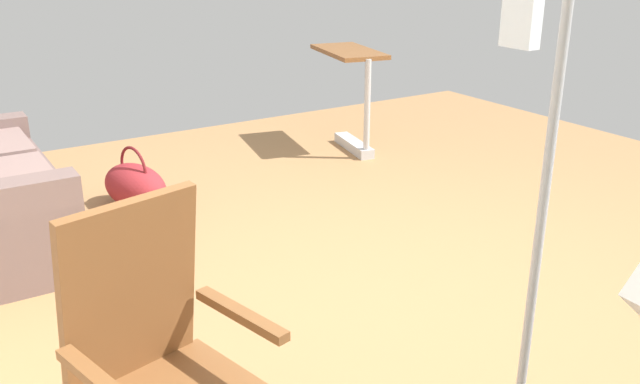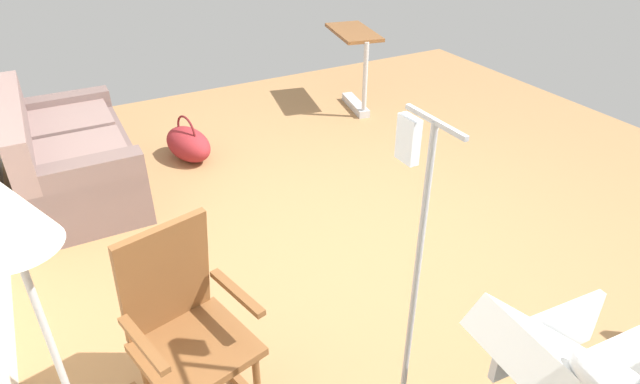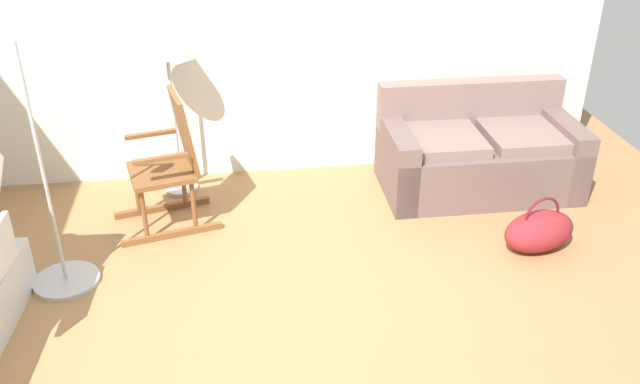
{
  "view_description": "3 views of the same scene",
  "coord_description": "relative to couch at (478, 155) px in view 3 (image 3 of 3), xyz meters",
  "views": [
    {
      "loc": [
        -2.4,
        2.01,
        1.73
      ],
      "look_at": [
        0.05,
        0.46,
        0.64
      ],
      "focal_mm": 38.35,
      "sensor_mm": 36.0,
      "label": 1
    },
    {
      "loc": [
        -2.57,
        1.81,
        2.33
      ],
      "look_at": [
        -0.13,
        0.48,
        0.64
      ],
      "focal_mm": 30.01,
      "sensor_mm": 36.0,
      "label": 2
    },
    {
      "loc": [
        -0.23,
        -3.16,
        2.75
      ],
      "look_at": [
        0.24,
        0.31,
        0.84
      ],
      "focal_mm": 37.9,
      "sensor_mm": 36.0,
      "label": 3
    }
  ],
  "objects": [
    {
      "name": "ground_plane",
      "position": [
        -1.78,
        -1.75,
        -0.31
      ],
      "size": [
        7.18,
        7.18,
        0.0
      ],
      "primitive_type": "plane",
      "color": "#9E7247"
    },
    {
      "name": "back_wall",
      "position": [
        -1.78,
        0.61,
        1.04
      ],
      "size": [
        5.95,
        0.1,
        2.7
      ],
      "primitive_type": "cube",
      "color": "silver",
      "rests_on": "ground"
    },
    {
      "name": "couch",
      "position": [
        0.0,
        0.0,
        0.0
      ],
      "size": [
        1.61,
        0.86,
        0.85
      ],
      "color": "#68534F",
      "rests_on": "ground"
    },
    {
      "name": "rocking_chair",
      "position": [
        -2.51,
        -0.24,
        0.2
      ],
      "size": [
        0.85,
        0.64,
        1.05
      ],
      "color": "brown",
      "rests_on": "ground"
    },
    {
      "name": "floor_lamp",
      "position": [
        -2.5,
        0.29,
        0.92
      ],
      "size": [
        0.34,
        0.34,
        1.48
      ],
      "color": "#B2B5BA",
      "rests_on": "ground"
    },
    {
      "name": "duffel_bag",
      "position": [
        0.13,
        -0.99,
        -0.15
      ],
      "size": [
        0.62,
        0.45,
        0.43
      ],
      "color": "maroon",
      "rests_on": "ground"
    },
    {
      "name": "iv_pole",
      "position": [
        -3.21,
        -0.96,
        -0.06
      ],
      "size": [
        0.44,
        0.44,
        1.69
      ],
      "color": "#B2B5BA",
      "rests_on": "ground"
    }
  ]
}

